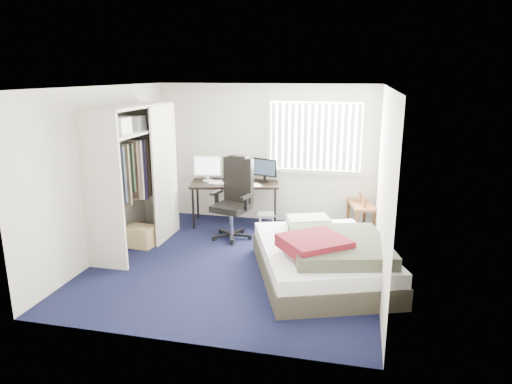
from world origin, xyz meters
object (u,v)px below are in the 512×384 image
object	(u,v)px
office_chair	(234,207)
nightstand	(361,207)
desk	(235,181)
bed	(323,257)

from	to	relation	value
office_chair	nightstand	bearing A→B (deg)	18.60
desk	nightstand	xyz separation A→B (m)	(2.24, -0.01, -0.35)
desk	bed	bearing A→B (deg)	-48.37
office_chair	bed	world-z (taller)	office_chair
desk	nightstand	distance (m)	2.27
office_chair	nightstand	size ratio (longest dim) A/B	1.67
desk	office_chair	world-z (taller)	office_chair
office_chair	bed	bearing A→B (deg)	-38.91
office_chair	bed	size ratio (longest dim) A/B	0.53
desk	bed	distance (m)	2.71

